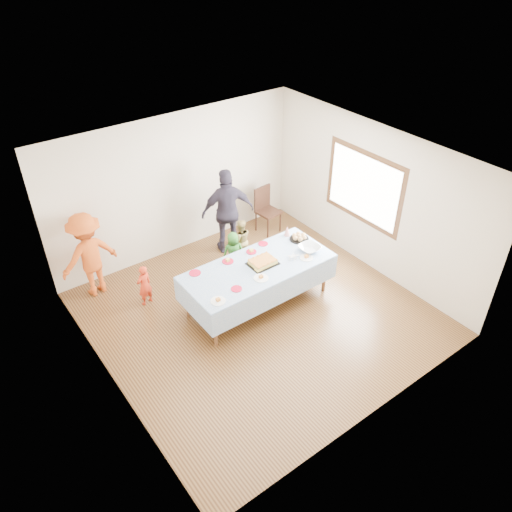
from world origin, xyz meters
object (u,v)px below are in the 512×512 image
(dining_chair, at_px, (266,207))
(adult_left, at_px, (89,255))
(party_table, at_px, (258,268))
(birthday_cake, at_px, (263,262))

(dining_chair, xyz_separation_m, adult_left, (-3.62, 0.15, 0.24))
(party_table, xyz_separation_m, adult_left, (-2.08, 1.95, 0.05))
(party_table, bearing_deg, dining_chair, 49.36)
(party_table, height_order, dining_chair, dining_chair)
(adult_left, bearing_deg, birthday_cake, 131.10)
(dining_chair, distance_m, adult_left, 3.64)
(birthday_cake, bearing_deg, party_table, 176.71)
(party_table, relative_size, birthday_cake, 5.36)
(birthday_cake, xyz_separation_m, dining_chair, (1.45, 1.80, -0.29))
(birthday_cake, bearing_deg, adult_left, 138.05)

